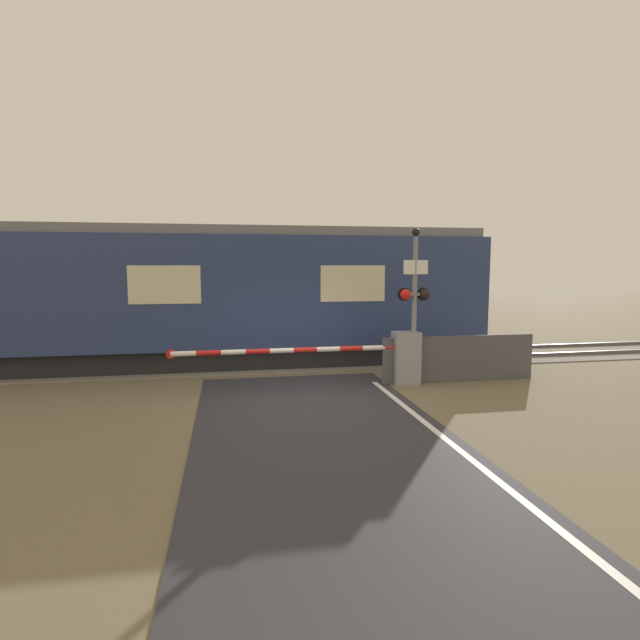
{
  "coord_description": "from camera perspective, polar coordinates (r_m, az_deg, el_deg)",
  "views": [
    {
      "loc": [
        -1.48,
        -10.07,
        2.76
      ],
      "look_at": [
        0.63,
        1.42,
        1.47
      ],
      "focal_mm": 28.0,
      "sensor_mm": 36.0,
      "label": 1
    }
  ],
  "objects": [
    {
      "name": "ground_plane",
      "position": [
        10.55,
        -2.01,
        -8.89
      ],
      "size": [
        80.0,
        80.0,
        0.0
      ],
      "primitive_type": "plane",
      "color": "#6B6047"
    },
    {
      "name": "track_bed",
      "position": [
        14.42,
        -4.35,
        -4.67
      ],
      "size": [
        36.0,
        3.2,
        0.13
      ],
      "color": "slate",
      "rests_on": "ground_plane"
    },
    {
      "name": "train",
      "position": [
        14.19,
        -16.61,
        2.67
      ],
      "size": [
        17.22,
        2.84,
        3.77
      ],
      "color": "black",
      "rests_on": "ground_plane"
    },
    {
      "name": "crossing_barrier",
      "position": [
        11.66,
        7.75,
        -4.16
      ],
      "size": [
        5.68,
        0.44,
        1.22
      ],
      "color": "gray",
      "rests_on": "ground_plane"
    },
    {
      "name": "signal_post",
      "position": [
        11.51,
        10.76,
        2.59
      ],
      "size": [
        0.76,
        0.26,
        3.59
      ],
      "color": "gray",
      "rests_on": "ground_plane"
    },
    {
      "name": "roadside_fence",
      "position": [
        12.32,
        15.6,
        -4.29
      ],
      "size": [
        3.78,
        0.06,
        1.1
      ],
      "color": "#4C4C51",
      "rests_on": "ground_plane"
    }
  ]
}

